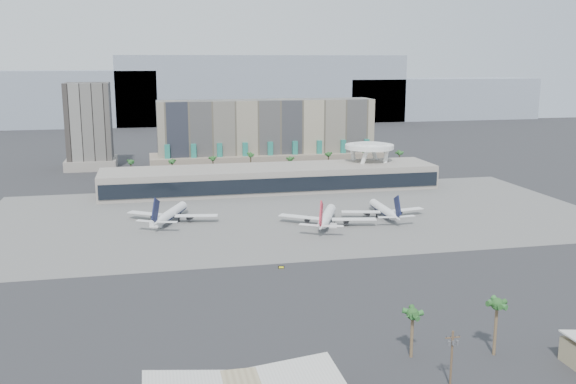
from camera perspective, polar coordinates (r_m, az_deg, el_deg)
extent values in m
plane|color=#232326|center=(224.89, 3.74, -5.27)|extent=(900.00, 900.00, 0.00)
cube|color=#5B5B59|center=(276.26, 0.59, -2.02)|extent=(260.00, 130.00, 0.06)
cube|color=gray|center=(688.12, -22.57, 7.63)|extent=(260.00, 60.00, 55.00)
cube|color=gray|center=(687.83, -2.31, 9.13)|extent=(300.00, 60.00, 70.00)
cube|color=gray|center=(749.74, 13.08, 8.09)|extent=(220.00, 60.00, 45.00)
cube|color=gray|center=(390.50, -1.92, 5.13)|extent=(130.00, 22.00, 42.00)
cube|color=tan|center=(390.70, -1.85, 2.77)|extent=(140.00, 30.00, 10.00)
cube|color=#227567|center=(373.98, -10.66, 2.79)|extent=(3.00, 2.00, 18.00)
cube|color=#227567|center=(374.69, -8.37, 2.89)|extent=(3.00, 2.00, 18.00)
cube|color=#227567|center=(376.00, -6.08, 2.98)|extent=(3.00, 2.00, 18.00)
cube|color=#227567|center=(377.90, -3.82, 3.06)|extent=(3.00, 2.00, 18.00)
cube|color=#227567|center=(380.38, -1.58, 3.14)|extent=(3.00, 2.00, 18.00)
cube|color=#227567|center=(383.43, 0.62, 3.21)|extent=(3.00, 2.00, 18.00)
cube|color=#227567|center=(387.04, 2.79, 3.28)|extent=(3.00, 2.00, 18.00)
cube|color=#227567|center=(391.20, 4.92, 3.34)|extent=(3.00, 2.00, 18.00)
cube|color=#227567|center=(395.87, 6.99, 3.39)|extent=(3.00, 2.00, 18.00)
cube|color=black|center=(409.94, -17.25, 5.63)|extent=(26.00, 26.00, 52.00)
cube|color=#9E968B|center=(412.79, -17.06, 2.46)|extent=(30.00, 30.00, 6.00)
cube|color=#9E968B|center=(327.67, -1.56, 1.22)|extent=(170.00, 32.00, 12.00)
cube|color=black|center=(312.15, -1.00, 0.60)|extent=(168.00, 0.60, 7.00)
cube|color=black|center=(326.43, -1.57, 2.47)|extent=(170.00, 12.00, 2.50)
cylinder|color=white|center=(354.87, 7.85, 2.74)|extent=(6.98, 6.99, 21.89)
cylinder|color=white|center=(350.72, 5.89, 2.68)|extent=(6.98, 6.99, 21.89)
cylinder|color=white|center=(338.81, 6.56, 2.35)|extent=(6.98, 6.99, 21.89)
cylinder|color=white|center=(343.11, 8.57, 2.41)|extent=(6.98, 6.99, 21.89)
cylinder|color=white|center=(345.52, 7.26, 4.02)|extent=(26.00, 26.00, 2.20)
cylinder|color=white|center=(345.35, 7.26, 4.24)|extent=(16.00, 16.00, 1.20)
cylinder|color=brown|center=(356.68, -13.76, 1.74)|extent=(0.70, 0.70, 12.00)
sphere|color=#235221|center=(355.78, -13.80, 2.65)|extent=(2.80, 2.80, 2.80)
cylinder|color=brown|center=(356.76, -10.22, 1.90)|extent=(0.70, 0.70, 12.00)
sphere|color=#235221|center=(355.85, -10.26, 2.80)|extent=(2.80, 2.80, 2.80)
cylinder|color=brown|center=(358.19, -6.71, 2.04)|extent=(0.70, 0.70, 12.00)
sphere|color=#235221|center=(357.28, -6.73, 2.94)|extent=(2.80, 2.80, 2.80)
cylinder|color=brown|center=(360.80, -3.38, 2.17)|extent=(0.70, 0.70, 12.00)
sphere|color=#235221|center=(359.90, -3.40, 3.07)|extent=(2.80, 2.80, 2.80)
cylinder|color=brown|center=(365.03, 0.19, 2.30)|extent=(0.70, 0.70, 12.00)
sphere|color=#235221|center=(364.14, 0.19, 3.19)|extent=(2.80, 2.80, 2.80)
cylinder|color=brown|center=(370.36, 3.51, 2.42)|extent=(0.70, 0.70, 12.00)
sphere|color=#235221|center=(369.49, 3.52, 3.29)|extent=(2.80, 2.80, 2.80)
cylinder|color=brown|center=(376.91, 6.74, 2.52)|extent=(0.70, 0.70, 12.00)
sphere|color=#235221|center=(376.06, 6.76, 3.38)|extent=(2.80, 2.80, 2.80)
cylinder|color=brown|center=(384.99, 9.98, 2.62)|extent=(0.70, 0.70, 12.00)
sphere|color=#235221|center=(384.15, 10.01, 3.45)|extent=(2.80, 2.80, 2.80)
cylinder|color=#4C3826|center=(138.37, 14.33, -14.16)|extent=(0.44, 0.44, 12.00)
cube|color=#4C3826|center=(136.46, 14.43, -12.42)|extent=(3.20, 0.22, 0.22)
cylinder|color=slate|center=(136.20, 14.13, -12.91)|extent=(0.56, 0.56, 0.90)
cylinder|color=slate|center=(136.58, 14.48, -12.86)|extent=(0.56, 0.56, 0.90)
cylinder|color=slate|center=(136.97, 14.82, -12.80)|extent=(0.56, 0.56, 0.90)
cylinder|color=black|center=(135.77, 13.90, -12.40)|extent=(0.12, 0.12, 0.30)
cylinder|color=black|center=(136.96, 14.97, -12.24)|extent=(0.12, 0.12, 0.30)
cylinder|color=white|center=(269.30, -10.24, -1.82)|extent=(13.40, 25.81, 3.85)
cylinder|color=#0F1433|center=(269.34, -10.24, -1.85)|extent=(13.13, 25.29, 3.78)
cone|color=white|center=(283.13, -9.21, -1.12)|extent=(5.19, 5.46, 3.85)
cone|color=white|center=(253.80, -11.53, -2.63)|extent=(6.81, 9.48, 3.85)
cube|color=white|center=(272.30, -12.40, -1.89)|extent=(16.53, 12.88, 0.34)
cube|color=white|center=(265.19, -8.15, -2.09)|extent=(17.74, 6.79, 0.34)
cylinder|color=black|center=(271.90, -11.79, -2.09)|extent=(3.41, 4.37, 2.12)
cylinder|color=black|center=(266.74, -8.70, -2.24)|extent=(3.41, 4.37, 2.12)
cube|color=#0F1433|center=(251.32, -11.69, -1.61)|extent=(3.72, 8.29, 10.14)
cube|color=white|center=(254.40, -12.52, -2.53)|extent=(7.73, 5.68, 0.24)
cube|color=white|center=(251.30, -10.69, -2.63)|extent=(7.99, 3.92, 0.24)
cylinder|color=black|center=(279.31, -9.51, -1.88)|extent=(0.48, 0.48, 1.54)
cylinder|color=black|center=(270.11, -10.90, -2.40)|extent=(0.67, 0.67, 1.54)
cylinder|color=black|center=(268.04, -9.67, -2.46)|extent=(0.67, 0.67, 1.54)
cylinder|color=white|center=(259.63, 3.50, -2.14)|extent=(14.11, 26.32, 3.94)
cylinder|color=#0F1433|center=(259.66, 3.50, -2.17)|extent=(13.83, 25.79, 3.87)
cone|color=white|center=(274.52, 3.90, -1.38)|extent=(5.36, 5.62, 3.94)
cone|color=white|center=(242.82, 2.99, -3.04)|extent=(7.09, 9.71, 3.94)
cube|color=white|center=(260.32, 1.10, -2.22)|extent=(16.81, 13.40, 0.35)
cube|color=white|center=(257.76, 5.87, -2.42)|extent=(18.18, 7.24, 0.35)
cylinder|color=black|center=(260.58, 1.76, -2.43)|extent=(3.54, 4.48, 2.17)
cylinder|color=black|center=(258.72, 5.22, -2.58)|extent=(3.54, 4.48, 2.17)
cube|color=#B21429|center=(240.15, 2.96, -1.94)|extent=(3.94, 8.44, 10.38)
cube|color=white|center=(242.35, 1.92, -2.94)|extent=(7.88, 5.92, 0.25)
cube|color=white|center=(241.23, 4.01, -3.03)|extent=(8.18, 4.13, 0.25)
cylinder|color=black|center=(270.40, 3.77, -2.19)|extent=(0.49, 0.49, 1.58)
cylinder|color=black|center=(259.74, 2.78, -2.75)|extent=(0.69, 0.69, 1.58)
cylinder|color=black|center=(259.00, 4.16, -2.81)|extent=(0.69, 0.69, 1.58)
cylinder|color=white|center=(275.38, 8.41, -1.51)|extent=(4.12, 24.68, 3.61)
cylinder|color=#0F1433|center=(275.41, 8.41, -1.54)|extent=(4.03, 24.19, 3.54)
cone|color=white|center=(288.37, 7.48, -0.88)|extent=(3.69, 4.13, 3.61)
cone|color=white|center=(260.81, 9.57, -2.23)|extent=(3.78, 8.19, 3.61)
cube|color=white|center=(271.55, 6.49, -1.76)|extent=(16.63, 7.22, 0.32)
cube|color=white|center=(278.12, 10.40, -1.56)|extent=(16.63, 6.59, 0.32)
cylinder|color=black|center=(273.00, 7.00, -1.90)|extent=(2.06, 3.65, 1.98)
cylinder|color=black|center=(277.76, 9.83, -1.75)|extent=(2.06, 3.65, 1.98)
cube|color=#0F1433|center=(258.50, 9.71, -1.29)|extent=(0.62, 8.20, 9.50)
cube|color=white|center=(258.49, 8.80, -2.23)|extent=(7.44, 3.11, 0.23)
cube|color=white|center=(261.33, 10.48, -2.13)|extent=(7.40, 2.83, 0.23)
cylinder|color=black|center=(284.77, 7.75, -1.57)|extent=(0.45, 0.45, 1.44)
cylinder|color=black|center=(274.20, 7.89, -2.09)|extent=(0.63, 0.63, 1.44)
cylinder|color=black|center=(276.10, 9.02, -2.03)|extent=(0.63, 0.63, 1.44)
cube|color=white|center=(261.44, -11.63, -2.79)|extent=(5.50, 3.69, 2.46)
cube|color=silver|center=(255.72, 3.95, -2.98)|extent=(3.67, 2.39, 1.77)
cube|color=black|center=(206.25, -0.61, -6.69)|extent=(2.01, 0.73, 0.91)
cube|color=yellow|center=(206.10, -0.60, -6.71)|extent=(1.43, 0.38, 0.55)
cylinder|color=black|center=(206.17, -0.81, -6.76)|extent=(0.11, 0.11, 0.55)
cylinder|color=black|center=(206.45, -0.41, -6.73)|extent=(0.11, 0.11, 0.55)
cylinder|color=brown|center=(148.96, 10.96, -12.37)|extent=(0.70, 0.70, 10.60)
sphere|color=#235221|center=(147.01, 11.03, -10.59)|extent=(2.80, 2.80, 2.80)
cylinder|color=brown|center=(154.27, 17.96, -11.50)|extent=(0.70, 0.70, 12.45)
sphere|color=#235221|center=(152.09, 18.10, -9.45)|extent=(2.80, 2.80, 2.80)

